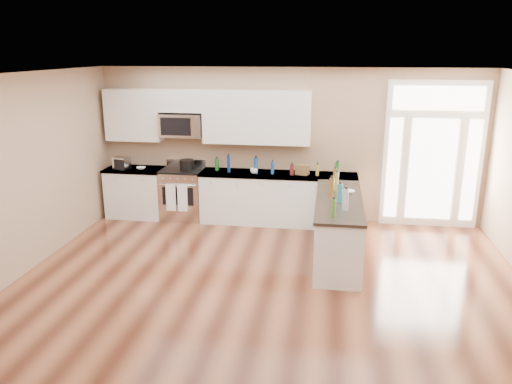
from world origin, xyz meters
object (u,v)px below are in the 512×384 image
(toaster_oven, at_px, (122,163))
(stockpot, at_px, (187,164))
(peninsula_cabinet, at_px, (338,230))
(kitchen_range, at_px, (183,194))

(toaster_oven, bearing_deg, stockpot, 16.52)
(stockpot, relative_size, toaster_oven, 0.99)
(peninsula_cabinet, relative_size, kitchen_range, 2.15)
(stockpot, xyz_separation_m, toaster_oven, (-1.24, -0.08, 0.00))
(kitchen_range, distance_m, toaster_oven, 1.27)
(stockpot, bearing_deg, kitchen_range, 165.74)
(stockpot, bearing_deg, toaster_oven, -176.47)
(kitchen_range, height_order, toaster_oven, toaster_oven)
(peninsula_cabinet, distance_m, toaster_oven, 4.27)
(kitchen_range, distance_m, stockpot, 0.59)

